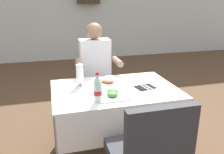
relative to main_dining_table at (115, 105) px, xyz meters
The scene contains 8 objects.
main_dining_table is the anchor object (origin of this frame).
chair_far_diner_seat 0.78m from the main_dining_table, 90.00° to the left, with size 0.44×0.50×0.97m.
seated_diner_far 0.69m from the main_dining_table, 93.69° to the left, with size 0.50×0.46×1.26m.
plate_near_camera 0.27m from the main_dining_table, 112.55° to the right, with size 0.25×0.25×0.06m.
plate_far_diner 0.22m from the main_dining_table, 101.12° to the left, with size 0.24×0.24×0.04m.
beer_glass_left 0.44m from the main_dining_table, 151.55° to the left, with size 0.07×0.07×0.21m.
cola_bottle_primary 0.43m from the main_dining_table, 130.40° to the right, with size 0.07×0.07×0.25m.
napkin_cutlery_set 0.34m from the main_dining_table, 10.74° to the right, with size 0.19×0.20×0.01m.
Camera 1 is at (-0.69, -1.82, 1.51)m, focal length 37.26 mm.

